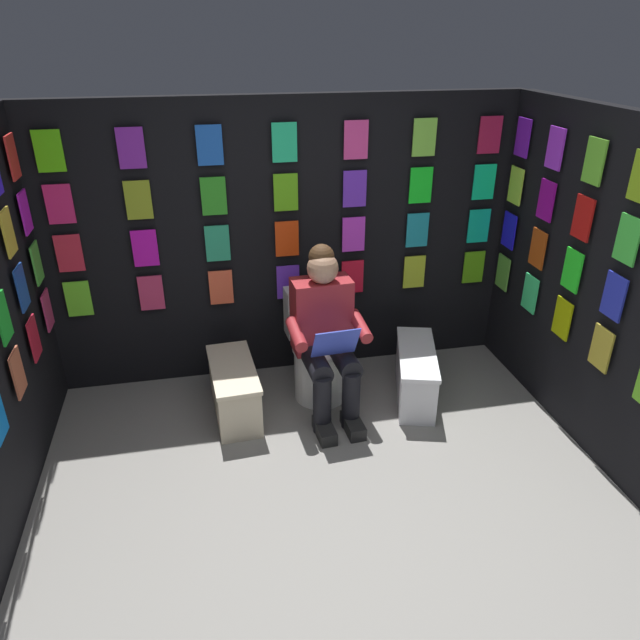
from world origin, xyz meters
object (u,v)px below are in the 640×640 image
Objects in this scene: toilet at (318,352)px; comic_longbox_far at (416,374)px; person_reading at (326,333)px; comic_longbox_near at (234,390)px.

toilet is 0.73m from comic_longbox_far.
person_reading reaches higher than comic_longbox_near.
toilet is 0.35m from person_reading.
comic_longbox_near is (0.63, 0.16, -0.14)m from toilet.
comic_longbox_far is at bearing 157.80° from toilet.
comic_longbox_far reaches higher than comic_longbox_near.
comic_longbox_near is 0.91× the size of comic_longbox_far.
toilet is at bearing -2.24° from comic_longbox_far.
person_reading is 0.78m from comic_longbox_far.
person_reading reaches higher than comic_longbox_far.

